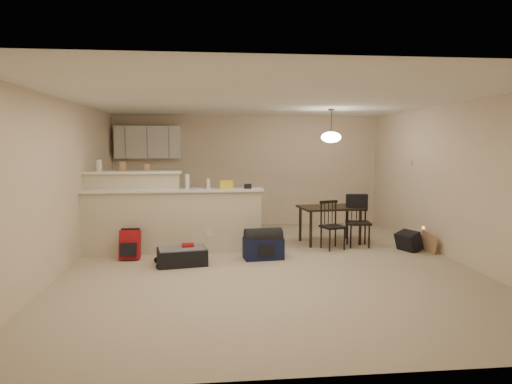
{
  "coord_description": "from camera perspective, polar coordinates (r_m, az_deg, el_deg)",
  "views": [
    {
      "loc": [
        -0.88,
        -6.88,
        1.84
      ],
      "look_at": [
        -0.1,
        0.7,
        1.05
      ],
      "focal_mm": 32.0,
      "sensor_mm": 36.0,
      "label": 1
    }
  ],
  "objects": [
    {
      "name": "cereal_box",
      "position": [
        8.14,
        -16.31,
        3.08
      ],
      "size": [
        0.1,
        0.07,
        0.16
      ],
      "primitive_type": "cube",
      "color": "#A47855",
      "rests_on": "breakfast_bar"
    },
    {
      "name": "black_daypack",
      "position": [
        8.41,
        18.53,
        -5.89
      ],
      "size": [
        0.39,
        0.44,
        0.33
      ],
      "primitive_type": "cube",
      "rotation": [
        0.0,
        0.0,
        1.97
      ],
      "color": "black",
      "rests_on": "ground"
    },
    {
      "name": "dining_table",
      "position": [
        8.64,
        9.22,
        -2.35
      ],
      "size": [
        1.19,
        0.87,
        0.69
      ],
      "rotation": [
        0.0,
        0.0,
        0.12
      ],
      "color": "black",
      "rests_on": "ground"
    },
    {
      "name": "bag_lump",
      "position": [
        7.82,
        -3.72,
        0.91
      ],
      "size": [
        0.22,
        0.18,
        0.14
      ],
      "primitive_type": "cube",
      "color": "#A47855",
      "rests_on": "breakfast_bar"
    },
    {
      "name": "breakfast_bar",
      "position": [
        8.0,
        -12.12,
        -3.07
      ],
      "size": [
        3.08,
        0.58,
        1.39
      ],
      "color": "beige",
      "rests_on": "ground"
    },
    {
      "name": "red_backpack",
      "position": [
        7.67,
        -15.48,
        -6.38
      ],
      "size": [
        0.32,
        0.21,
        0.47
      ],
      "primitive_type": "cube",
      "rotation": [
        0.0,
        0.0,
        -0.04
      ],
      "color": "#A71218",
      "rests_on": "ground"
    },
    {
      "name": "small_box",
      "position": [
        8.08,
        -13.42,
        2.99
      ],
      "size": [
        0.08,
        0.06,
        0.12
      ],
      "primitive_type": "cube",
      "color": "#A47855",
      "rests_on": "breakfast_bar"
    },
    {
      "name": "pouch",
      "position": [
        7.84,
        -1.04,
        0.72
      ],
      "size": [
        0.12,
        0.1,
        0.08
      ],
      "primitive_type": "cube",
      "color": "#A47855",
      "rests_on": "breakfast_bar"
    },
    {
      "name": "bottle_a",
      "position": [
        7.81,
        -8.58,
        1.3
      ],
      "size": [
        0.07,
        0.07,
        0.26
      ],
      "primitive_type": "cylinder",
      "color": "silver",
      "rests_on": "breakfast_bar"
    },
    {
      "name": "thermostat",
      "position": [
        9.28,
        18.77,
        3.5
      ],
      "size": [
        0.02,
        0.12,
        0.12
      ],
      "primitive_type": "cube",
      "color": "beige",
      "rests_on": "room"
    },
    {
      "name": "dining_chair_far",
      "position": [
        8.47,
        12.67,
        -3.6
      ],
      "size": [
        0.44,
        0.42,
        0.92
      ],
      "primitive_type": null,
      "rotation": [
        0.0,
        0.0,
        -0.1
      ],
      "color": "black",
      "rests_on": "ground"
    },
    {
      "name": "cardboard_sheet",
      "position": [
        8.39,
        20.77,
        -5.95
      ],
      "size": [
        0.07,
        0.44,
        0.34
      ],
      "primitive_type": "cube",
      "rotation": [
        0.0,
        0.0,
        1.69
      ],
      "color": "#A47855",
      "rests_on": "ground"
    },
    {
      "name": "suitcase",
      "position": [
        7.17,
        -9.23,
        -7.99
      ],
      "size": [
        0.81,
        0.6,
        0.25
      ],
      "primitive_type": "cube",
      "rotation": [
        0.0,
        0.0,
        0.18
      ],
      "color": "black",
      "rests_on": "ground"
    },
    {
      "name": "navy_duffel",
      "position": [
        7.44,
        0.91,
        -7.05
      ],
      "size": [
        0.66,
        0.4,
        0.34
      ],
      "primitive_type": "cube",
      "rotation": [
        0.0,
        0.0,
        0.1
      ],
      "color": "#121738",
      "rests_on": "ground"
    },
    {
      "name": "bottle_b",
      "position": [
        7.81,
        -5.96,
        1.04
      ],
      "size": [
        0.06,
        0.06,
        0.18
      ],
      "primitive_type": "cylinder",
      "color": "silver",
      "rests_on": "breakfast_bar"
    },
    {
      "name": "jar",
      "position": [
        8.22,
        -19.04,
        3.16
      ],
      "size": [
        0.1,
        0.1,
        0.2
      ],
      "primitive_type": "cylinder",
      "color": "silver",
      "rests_on": "breakfast_bar"
    },
    {
      "name": "upper_cabinets",
      "position": [
        10.29,
        -13.33,
        6.09
      ],
      "size": [
        1.4,
        0.34,
        0.7
      ],
      "primitive_type": "cube",
      "color": "white",
      "rests_on": "room"
    },
    {
      "name": "pendant_lamp",
      "position": [
        8.56,
        9.37,
        6.84
      ],
      "size": [
        0.36,
        0.36,
        0.62
      ],
      "color": "brown",
      "rests_on": "room"
    },
    {
      "name": "room",
      "position": [
        6.96,
        1.41,
        1.06
      ],
      "size": [
        7.0,
        7.02,
        2.5
      ],
      "color": "#B9A78E",
      "rests_on": "ground"
    },
    {
      "name": "dining_chair_near",
      "position": [
        8.17,
        9.59,
        -4.13
      ],
      "size": [
        0.46,
        0.45,
        0.85
      ],
      "primitive_type": null,
      "rotation": [
        0.0,
        0.0,
        0.3
      ],
      "color": "black",
      "rests_on": "ground"
    },
    {
      "name": "kitchen_counter",
      "position": [
        10.23,
        -12.12,
        -2.03
      ],
      "size": [
        1.8,
        0.6,
        0.9
      ],
      "primitive_type": "cube",
      "color": "white",
      "rests_on": "ground"
    }
  ]
}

